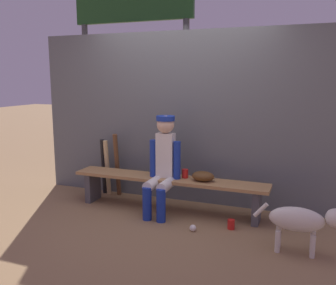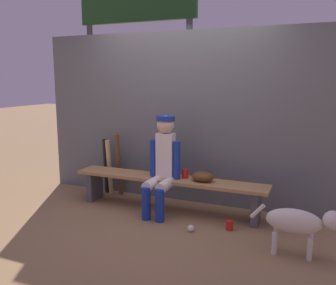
# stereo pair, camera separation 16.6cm
# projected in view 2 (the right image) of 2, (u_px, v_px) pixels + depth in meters

# --- Properties ---
(ground_plane) EXTENTS (30.00, 30.00, 0.00)m
(ground_plane) POSITION_uv_depth(u_px,v_px,m) (168.00, 210.00, 4.73)
(ground_plane) COLOR olive
(chainlink_fence) EXTENTS (4.19, 0.03, 2.30)m
(chainlink_fence) POSITION_uv_depth(u_px,v_px,m) (181.00, 118.00, 4.95)
(chainlink_fence) COLOR #595E63
(chainlink_fence) RESTS_ON ground_plane
(dugout_bench) EXTENTS (2.53, 0.36, 0.44)m
(dugout_bench) POSITION_uv_depth(u_px,v_px,m) (168.00, 184.00, 4.67)
(dugout_bench) COLOR #AD7F4C
(dugout_bench) RESTS_ON ground_plane
(player_seated) EXTENTS (0.41, 0.55, 1.23)m
(player_seated) POSITION_uv_depth(u_px,v_px,m) (162.00, 162.00, 4.54)
(player_seated) COLOR silver
(player_seated) RESTS_ON ground_plane
(baseball_glove) EXTENTS (0.28, 0.20, 0.12)m
(baseball_glove) POSITION_uv_depth(u_px,v_px,m) (203.00, 177.00, 4.47)
(baseball_glove) COLOR #593819
(baseball_glove) RESTS_ON dugout_bench
(bat_wood_dark) EXTENTS (0.08, 0.18, 0.91)m
(bat_wood_dark) POSITION_uv_depth(u_px,v_px,m) (119.00, 165.00, 5.26)
(bat_wood_dark) COLOR brown
(bat_wood_dark) RESTS_ON ground_plane
(bat_wood_natural) EXTENTS (0.06, 0.14, 0.81)m
(bat_wood_natural) POSITION_uv_depth(u_px,v_px,m) (109.00, 167.00, 5.33)
(bat_wood_natural) COLOR tan
(bat_wood_natural) RESTS_ON ground_plane
(bat_aluminum_black) EXTENTS (0.09, 0.14, 0.82)m
(bat_aluminum_black) POSITION_uv_depth(u_px,v_px,m) (106.00, 166.00, 5.39)
(bat_aluminum_black) COLOR black
(bat_aluminum_black) RESTS_ON ground_plane
(baseball) EXTENTS (0.07, 0.07, 0.07)m
(baseball) POSITION_uv_depth(u_px,v_px,m) (191.00, 228.00, 4.08)
(baseball) COLOR white
(baseball) RESTS_ON ground_plane
(cup_on_ground) EXTENTS (0.08, 0.08, 0.11)m
(cup_on_ground) POSITION_uv_depth(u_px,v_px,m) (229.00, 225.00, 4.12)
(cup_on_ground) COLOR red
(cup_on_ground) RESTS_ON ground_plane
(cup_on_bench) EXTENTS (0.08, 0.08, 0.11)m
(cup_on_bench) POSITION_uv_depth(u_px,v_px,m) (185.00, 174.00, 4.62)
(cup_on_bench) COLOR red
(cup_on_bench) RESTS_ON dugout_bench
(scoreboard) EXTENTS (2.34, 0.27, 3.70)m
(scoreboard) POSITION_uv_depth(u_px,v_px,m) (140.00, 19.00, 5.92)
(scoreboard) COLOR #3F3F42
(scoreboard) RESTS_ON ground_plane
(dog) EXTENTS (0.84, 0.20, 0.49)m
(dog) POSITION_uv_depth(u_px,v_px,m) (300.00, 222.00, 3.48)
(dog) COLOR beige
(dog) RESTS_ON ground_plane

